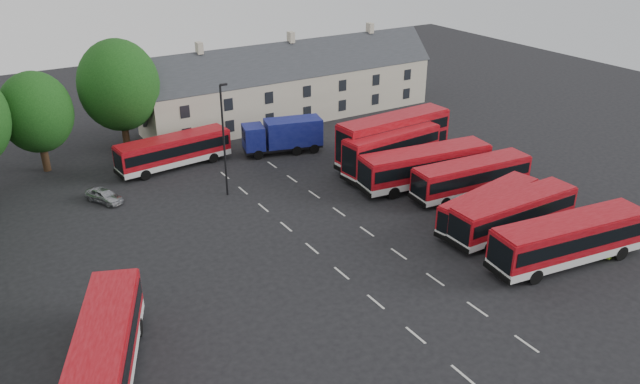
{
  "coord_description": "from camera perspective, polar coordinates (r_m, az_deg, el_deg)",
  "views": [
    {
      "loc": [
        -20.47,
        -32.54,
        23.29
      ],
      "look_at": [
        3.23,
        6.13,
        2.2
      ],
      "focal_mm": 35.0,
      "sensor_mm": 36.0,
      "label": 1
    }
  ],
  "objects": [
    {
      "name": "bus_row_a",
      "position": [
        47.03,
        21.88,
        -3.86
      ],
      "size": [
        12.4,
        4.39,
        3.43
      ],
      "rotation": [
        0.0,
        0.0,
        -0.14
      ],
      "color": "silver",
      "rests_on": "ground"
    },
    {
      "name": "bus_row_d",
      "position": [
        55.52,
        13.69,
        1.51
      ],
      "size": [
        11.26,
        3.5,
        3.13
      ],
      "rotation": [
        0.0,
        0.0,
        -0.09
      ],
      "color": "silver",
      "rests_on": "ground"
    },
    {
      "name": "bus_row_e",
      "position": [
        56.46,
        9.6,
        2.52
      ],
      "size": [
        12.56,
        4.33,
        3.48
      ],
      "rotation": [
        0.0,
        0.0,
        -0.13
      ],
      "color": "silver",
      "rests_on": "ground"
    },
    {
      "name": "bus_row_c",
      "position": [
        50.69,
        15.19,
        -1.15
      ],
      "size": [
        10.51,
        4.07,
        2.9
      ],
      "rotation": [
        0.0,
        0.0,
        0.17
      ],
      "color": "silver",
      "rests_on": "ground"
    },
    {
      "name": "ground",
      "position": [
        44.95,
        0.58,
        -6.27
      ],
      "size": [
        140.0,
        140.0,
        0.0
      ],
      "primitive_type": "plane",
      "color": "black",
      "rests_on": "ground"
    },
    {
      "name": "bus_row_b",
      "position": [
        49.77,
        17.28,
        -1.73
      ],
      "size": [
        11.18,
        2.66,
        3.16
      ],
      "rotation": [
        0.0,
        0.0,
        -0.01
      ],
      "color": "silver",
      "rests_on": "ground"
    },
    {
      "name": "terrace_houses",
      "position": [
        74.01,
        -2.59,
        9.7
      ],
      "size": [
        35.7,
        7.13,
        10.06
      ],
      "color": "beige",
      "rests_on": "ground"
    },
    {
      "name": "bus_west",
      "position": [
        35.38,
        -19.12,
        -13.62
      ],
      "size": [
        7.01,
        12.15,
        3.39
      ],
      "rotation": [
        0.0,
        0.0,
        1.19
      ],
      "color": "silver",
      "rests_on": "ground"
    },
    {
      "name": "box_truck",
      "position": [
        63.54,
        -3.35,
        5.27
      ],
      "size": [
        8.3,
        4.41,
        3.47
      ],
      "rotation": [
        0.0,
        0.0,
        -0.26
      ],
      "color": "black",
      "rests_on": "ground"
    },
    {
      "name": "lane_markings",
      "position": [
        47.57,
        1.86,
        -4.38
      ],
      "size": [
        5.15,
        33.8,
        0.01
      ],
      "color": "beige",
      "rests_on": "ground"
    },
    {
      "name": "bus_north",
      "position": [
        61.39,
        -13.22,
        3.83
      ],
      "size": [
        11.19,
        3.57,
        3.11
      ],
      "rotation": [
        0.0,
        0.0,
        0.1
      ],
      "color": "silver",
      "rests_on": "ground"
    },
    {
      "name": "silver_car",
      "position": [
        56.25,
        -19.14,
        -0.31
      ],
      "size": [
        2.97,
        3.84,
        1.22
      ],
      "primitive_type": "imported",
      "rotation": [
        0.0,
        0.0,
        0.49
      ],
      "color": "#A4A6AB",
      "rests_on": "ground"
    },
    {
      "name": "lime_car",
      "position": [
        50.7,
        24.8,
        -4.06
      ],
      "size": [
        4.36,
        2.86,
        1.36
      ],
      "primitive_type": "imported",
      "rotation": [
        0.0,
        0.0,
        1.95
      ],
      "color": "#88CA1F",
      "rests_on": "ground"
    },
    {
      "name": "bus_dd_north",
      "position": [
        60.66,
        6.73,
        5.02
      ],
      "size": [
        12.09,
        3.38,
        4.91
      ],
      "rotation": [
        0.0,
        0.0,
        0.05
      ],
      "color": "silver",
      "rests_on": "ground"
    },
    {
      "name": "lamppost",
      "position": [
        53.38,
        -8.78,
        4.94
      ],
      "size": [
        0.68,
        0.26,
        9.92
      ],
      "rotation": [
        0.0,
        0.0,
        -0.02
      ],
      "color": "black",
      "rests_on": "ground"
    },
    {
      "name": "bus_dd_south",
      "position": [
        58.58,
        6.55,
        3.85
      ],
      "size": [
        10.3,
        3.14,
        4.16
      ],
      "rotation": [
        0.0,
        0.0,
        0.08
      ],
      "color": "silver",
      "rests_on": "ground"
    }
  ]
}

